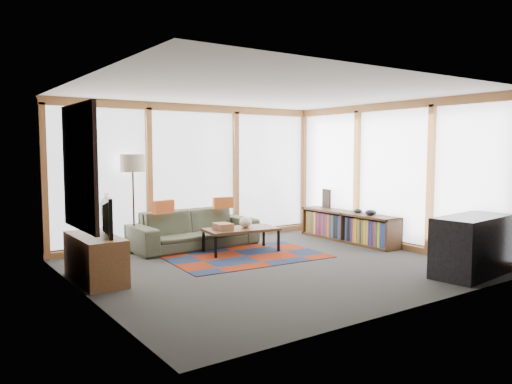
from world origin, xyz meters
TOP-DOWN VIEW (x-y plane):
  - ground at (0.00, 0.00)m, footprint 5.50×5.50m
  - room_envelope at (0.49, 0.56)m, footprint 5.52×5.02m
  - rug at (0.06, 0.78)m, footprint 2.62×1.79m
  - sofa at (-0.28, 1.95)m, footprint 2.32×0.97m
  - pillow_left at (-0.89, 1.92)m, footprint 0.42×0.22m
  - pillow_right at (0.34, 1.97)m, footprint 0.39×0.19m
  - floor_lamp at (-1.34, 2.11)m, footprint 0.42×0.42m
  - coffee_table at (0.19, 1.12)m, footprint 1.32×0.78m
  - book_stack at (-0.14, 1.17)m, footprint 0.28×0.34m
  - vase at (0.29, 1.13)m, footprint 0.24×0.24m
  - bookshelf at (2.43, 0.80)m, footprint 0.41×2.26m
  - bowl_a at (2.43, 0.23)m, footprint 0.21×0.21m
  - bowl_b at (2.47, 0.59)m, footprint 0.17×0.17m
  - shelf_picture at (2.57, 1.57)m, footprint 0.10×0.29m
  - tv_console at (-2.44, 0.66)m, footprint 0.52×1.24m
  - television at (-2.35, 0.64)m, footprint 0.35×0.92m
  - bar_counter at (2.01, -2.03)m, footprint 1.38×0.77m

SIDE VIEW (x-z plane):
  - ground at x=0.00m, z-range 0.00..0.00m
  - rug at x=0.06m, z-range 0.00..0.01m
  - coffee_table at x=0.19m, z-range 0.00..0.42m
  - bookshelf at x=2.43m, z-range 0.00..0.57m
  - tv_console at x=-2.44m, z-range 0.00..0.62m
  - sofa at x=-0.28m, z-range 0.00..0.67m
  - bar_counter at x=2.01m, z-range 0.00..0.84m
  - book_stack at x=-0.14m, z-range 0.42..0.52m
  - vase at x=0.29m, z-range 0.42..0.60m
  - bowl_b at x=2.47m, z-range 0.57..0.65m
  - bowl_a at x=2.43m, z-range 0.57..0.67m
  - shelf_picture at x=2.57m, z-range 0.57..0.95m
  - pillow_right at x=0.34m, z-range 0.67..0.87m
  - pillow_left at x=-0.89m, z-range 0.67..0.89m
  - floor_lamp at x=-1.34m, z-range 0.00..1.68m
  - television at x=-2.35m, z-range 0.62..1.15m
  - room_envelope at x=0.49m, z-range 0.23..2.85m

